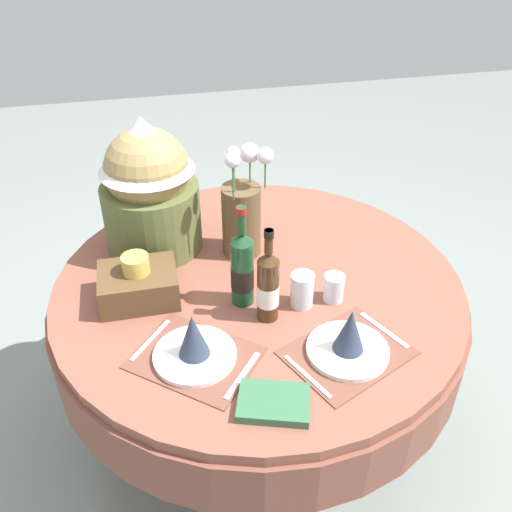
{
  "coord_description": "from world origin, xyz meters",
  "views": [
    {
      "loc": [
        -0.33,
        -1.47,
        1.9
      ],
      "look_at": [
        0.0,
        0.03,
        0.81
      ],
      "focal_mm": 39.46,
      "sensor_mm": 36.0,
      "label": 1
    }
  ],
  "objects_px": {
    "place_setting_left": "(194,346)",
    "gift_tub_back_left": "(148,182)",
    "wine_bottle_left": "(242,268)",
    "book_on_table": "(274,403)",
    "tumbler_near_right": "(334,288)",
    "flower_vase": "(242,213)",
    "tumbler_near_left": "(302,290)",
    "place_setting_right": "(349,341)",
    "dining_table": "(258,313)",
    "wine_bottle_centre": "(268,286)",
    "woven_basket_side_left": "(139,284)"
  },
  "relations": [
    {
      "from": "dining_table",
      "to": "tumbler_near_left",
      "type": "xyz_separation_m",
      "value": [
        0.11,
        -0.15,
        0.2
      ]
    },
    {
      "from": "tumbler_near_left",
      "to": "woven_basket_side_left",
      "type": "xyz_separation_m",
      "value": [
        -0.5,
        0.14,
        0.0
      ]
    },
    {
      "from": "woven_basket_side_left",
      "to": "wine_bottle_left",
      "type": "bearing_deg",
      "value": -14.59
    },
    {
      "from": "wine_bottle_left",
      "to": "place_setting_right",
      "type": "bearing_deg",
      "value": -49.96
    },
    {
      "from": "tumbler_near_left",
      "to": "gift_tub_back_left",
      "type": "height_order",
      "value": "gift_tub_back_left"
    },
    {
      "from": "tumbler_near_right",
      "to": "book_on_table",
      "type": "distance_m",
      "value": 0.49
    },
    {
      "from": "place_setting_left",
      "to": "gift_tub_back_left",
      "type": "xyz_separation_m",
      "value": [
        -0.07,
        0.61,
        0.22
      ]
    },
    {
      "from": "wine_bottle_centre",
      "to": "tumbler_near_left",
      "type": "distance_m",
      "value": 0.14
    },
    {
      "from": "book_on_table",
      "to": "gift_tub_back_left",
      "type": "xyz_separation_m",
      "value": [
        -0.25,
        0.83,
        0.25
      ]
    },
    {
      "from": "flower_vase",
      "to": "place_setting_right",
      "type": "bearing_deg",
      "value": -71.39
    },
    {
      "from": "place_setting_left",
      "to": "wine_bottle_left",
      "type": "distance_m",
      "value": 0.3
    },
    {
      "from": "place_setting_right",
      "to": "wine_bottle_left",
      "type": "height_order",
      "value": "wine_bottle_left"
    },
    {
      "from": "place_setting_right",
      "to": "woven_basket_side_left",
      "type": "xyz_separation_m",
      "value": [
        -0.57,
        0.38,
        0.01
      ]
    },
    {
      "from": "wine_bottle_centre",
      "to": "gift_tub_back_left",
      "type": "height_order",
      "value": "gift_tub_back_left"
    },
    {
      "from": "dining_table",
      "to": "flower_vase",
      "type": "xyz_separation_m",
      "value": [
        -0.02,
        0.19,
        0.31
      ]
    },
    {
      "from": "wine_bottle_left",
      "to": "woven_basket_side_left",
      "type": "relative_size",
      "value": 1.42
    },
    {
      "from": "tumbler_near_right",
      "to": "gift_tub_back_left",
      "type": "distance_m",
      "value": 0.73
    },
    {
      "from": "dining_table",
      "to": "woven_basket_side_left",
      "type": "bearing_deg",
      "value": -178.95
    },
    {
      "from": "tumbler_near_left",
      "to": "gift_tub_back_left",
      "type": "xyz_separation_m",
      "value": [
        -0.43,
        0.44,
        0.2
      ]
    },
    {
      "from": "tumbler_near_left",
      "to": "wine_bottle_centre",
      "type": "bearing_deg",
      "value": -164.04
    },
    {
      "from": "place_setting_left",
      "to": "gift_tub_back_left",
      "type": "relative_size",
      "value": 0.86
    },
    {
      "from": "flower_vase",
      "to": "tumbler_near_left",
      "type": "distance_m",
      "value": 0.37
    },
    {
      "from": "dining_table",
      "to": "place_setting_left",
      "type": "height_order",
      "value": "place_setting_left"
    },
    {
      "from": "place_setting_right",
      "to": "wine_bottle_left",
      "type": "relative_size",
      "value": 1.19
    },
    {
      "from": "tumbler_near_right",
      "to": "book_on_table",
      "type": "height_order",
      "value": "tumbler_near_right"
    },
    {
      "from": "place_setting_left",
      "to": "tumbler_near_left",
      "type": "height_order",
      "value": "place_setting_left"
    },
    {
      "from": "gift_tub_back_left",
      "to": "woven_basket_side_left",
      "type": "xyz_separation_m",
      "value": [
        -0.07,
        -0.3,
        -0.2
      ]
    },
    {
      "from": "flower_vase",
      "to": "dining_table",
      "type": "bearing_deg",
      "value": -85.18
    },
    {
      "from": "dining_table",
      "to": "wine_bottle_left",
      "type": "distance_m",
      "value": 0.3
    },
    {
      "from": "woven_basket_side_left",
      "to": "place_setting_right",
      "type": "bearing_deg",
      "value": -33.65
    },
    {
      "from": "wine_bottle_left",
      "to": "place_setting_left",
      "type": "bearing_deg",
      "value": -129.65
    },
    {
      "from": "dining_table",
      "to": "gift_tub_back_left",
      "type": "distance_m",
      "value": 0.6
    },
    {
      "from": "dining_table",
      "to": "flower_vase",
      "type": "distance_m",
      "value": 0.36
    },
    {
      "from": "wine_bottle_left",
      "to": "tumbler_near_left",
      "type": "distance_m",
      "value": 0.2
    },
    {
      "from": "wine_bottle_left",
      "to": "book_on_table",
      "type": "xyz_separation_m",
      "value": [
        -0.01,
        -0.44,
        -0.12
      ]
    },
    {
      "from": "wine_bottle_left",
      "to": "tumbler_near_right",
      "type": "bearing_deg",
      "value": -10.81
    },
    {
      "from": "flower_vase",
      "to": "tumbler_near_right",
      "type": "distance_m",
      "value": 0.42
    },
    {
      "from": "dining_table",
      "to": "tumbler_near_right",
      "type": "relative_size",
      "value": 15.07
    },
    {
      "from": "flower_vase",
      "to": "gift_tub_back_left",
      "type": "xyz_separation_m",
      "value": [
        -0.31,
        0.11,
        0.1
      ]
    },
    {
      "from": "book_on_table",
      "to": "woven_basket_side_left",
      "type": "bearing_deg",
      "value": 139.36
    },
    {
      "from": "dining_table",
      "to": "book_on_table",
      "type": "bearing_deg",
      "value": -98.28
    },
    {
      "from": "wine_bottle_centre",
      "to": "gift_tub_back_left",
      "type": "bearing_deg",
      "value": 123.19
    },
    {
      "from": "tumbler_near_left",
      "to": "wine_bottle_left",
      "type": "bearing_deg",
      "value": 162.31
    },
    {
      "from": "place_setting_left",
      "to": "woven_basket_side_left",
      "type": "relative_size",
      "value": 1.73
    },
    {
      "from": "place_setting_left",
      "to": "book_on_table",
      "type": "xyz_separation_m",
      "value": [
        0.18,
        -0.22,
        -0.03
      ]
    },
    {
      "from": "wine_bottle_left",
      "to": "book_on_table",
      "type": "height_order",
      "value": "wine_bottle_left"
    },
    {
      "from": "wine_bottle_left",
      "to": "gift_tub_back_left",
      "type": "distance_m",
      "value": 0.48
    },
    {
      "from": "place_setting_left",
      "to": "place_setting_right",
      "type": "bearing_deg",
      "value": -9.79
    },
    {
      "from": "place_setting_left",
      "to": "tumbler_near_right",
      "type": "distance_m",
      "value": 0.5
    },
    {
      "from": "flower_vase",
      "to": "book_on_table",
      "type": "bearing_deg",
      "value": -94.89
    }
  ]
}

